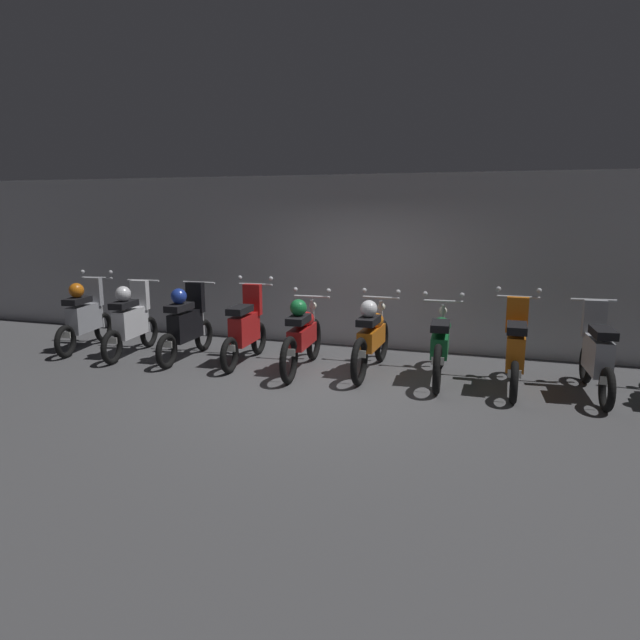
% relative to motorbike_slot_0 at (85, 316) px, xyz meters
% --- Properties ---
extents(ground_plane, '(80.00, 80.00, 0.00)m').
position_rel_motorbike_slot_0_xyz_m(ground_plane, '(4.39, -0.78, -0.57)').
color(ground_plane, '#4C4C4F').
extents(back_wall, '(16.78, 0.30, 2.89)m').
position_rel_motorbike_slot_0_xyz_m(back_wall, '(4.39, 1.79, 0.88)').
color(back_wall, '#ADADB2').
rests_on(back_wall, ground).
extents(motorbike_slot_0, '(0.58, 1.67, 1.29)m').
position_rel_motorbike_slot_0_xyz_m(motorbike_slot_0, '(0.00, 0.00, 0.00)').
color(motorbike_slot_0, black).
rests_on(motorbike_slot_0, ground).
extents(motorbike_slot_1, '(0.56, 1.68, 1.18)m').
position_rel_motorbike_slot_0_xyz_m(motorbike_slot_1, '(0.98, -0.09, -0.00)').
color(motorbike_slot_1, black).
rests_on(motorbike_slot_1, ground).
extents(motorbike_slot_2, '(0.56, 1.68, 1.18)m').
position_rel_motorbike_slot_0_xyz_m(motorbike_slot_2, '(1.95, -0.05, -0.00)').
color(motorbike_slot_2, black).
rests_on(motorbike_slot_2, ground).
extents(motorbike_slot_3, '(0.59, 1.68, 1.29)m').
position_rel_motorbike_slot_0_xyz_m(motorbike_slot_3, '(2.93, 0.05, -0.04)').
color(motorbike_slot_3, black).
rests_on(motorbike_slot_3, ground).
extents(motorbike_slot_4, '(0.59, 1.95, 1.15)m').
position_rel_motorbike_slot_0_xyz_m(motorbike_slot_4, '(3.91, -0.11, -0.04)').
color(motorbike_slot_4, black).
rests_on(motorbike_slot_4, ground).
extents(motorbike_slot_5, '(0.59, 1.95, 1.15)m').
position_rel_motorbike_slot_0_xyz_m(motorbike_slot_5, '(4.88, 0.11, -0.04)').
color(motorbike_slot_5, black).
rests_on(motorbike_slot_5, ground).
extents(motorbike_slot_6, '(0.59, 1.95, 1.15)m').
position_rel_motorbike_slot_0_xyz_m(motorbike_slot_6, '(5.86, 0.08, -0.08)').
color(motorbike_slot_6, black).
rests_on(motorbike_slot_6, ground).
extents(motorbike_slot_7, '(0.59, 1.68, 1.29)m').
position_rel_motorbike_slot_0_xyz_m(motorbike_slot_7, '(6.83, -0.07, -0.04)').
color(motorbike_slot_7, black).
rests_on(motorbike_slot_7, ground).
extents(motorbike_slot_8, '(0.56, 1.68, 1.18)m').
position_rel_motorbike_slot_0_xyz_m(motorbike_slot_8, '(7.80, -0.03, -0.04)').
color(motorbike_slot_8, black).
rests_on(motorbike_slot_8, ground).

